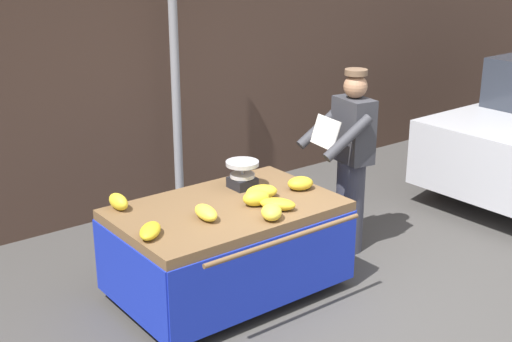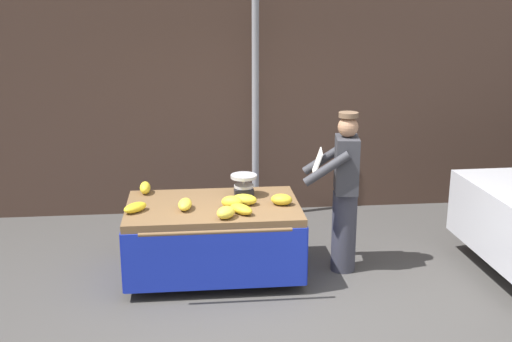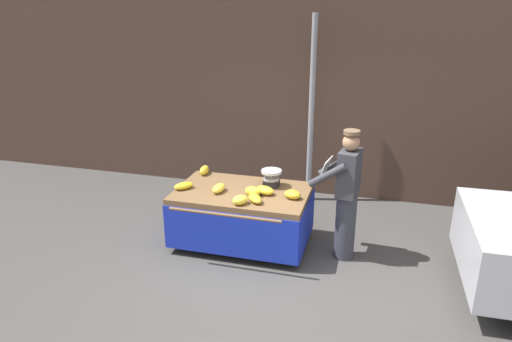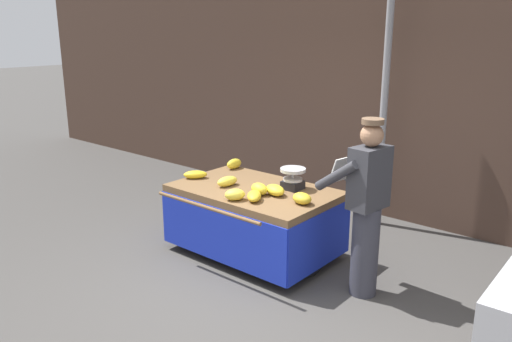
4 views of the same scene
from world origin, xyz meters
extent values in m
plane|color=#423F3D|center=(0.00, 0.00, 0.00)|extent=(60.00, 60.00, 0.00)
cube|color=#473328|center=(0.00, 3.17, 1.74)|extent=(16.00, 0.24, 3.48)
cylinder|color=gray|center=(0.04, 2.74, 1.50)|extent=(0.09, 0.09, 3.00)
cube|color=brown|center=(-0.57, 0.98, 0.74)|extent=(1.76, 1.12, 0.08)
cylinder|color=black|center=(-1.38, 0.98, 0.35)|extent=(0.05, 0.71, 0.71)
cylinder|color=#B7B7BC|center=(-1.41, 0.98, 0.35)|extent=(0.01, 0.13, 0.13)
cylinder|color=black|center=(0.23, 0.98, 0.35)|extent=(0.05, 0.71, 0.71)
cylinder|color=#B7B7BC|center=(0.26, 0.98, 0.35)|extent=(0.01, 0.13, 0.13)
cylinder|color=#4C4742|center=(-0.57, 1.46, 0.35)|extent=(0.05, 0.05, 0.70)
cube|color=#192DB2|center=(-0.57, 0.42, 0.40)|extent=(1.76, 0.02, 0.60)
cube|color=#192DB2|center=(-0.57, 1.54, 0.40)|extent=(1.76, 0.02, 0.60)
cube|color=#192DB2|center=(-1.46, 0.98, 0.40)|extent=(0.02, 1.12, 0.60)
cube|color=#192DB2|center=(0.31, 0.98, 0.40)|extent=(0.02, 1.12, 0.60)
cylinder|color=brown|center=(-0.57, 0.24, 0.76)|extent=(1.41, 0.04, 0.04)
cube|color=black|center=(-0.23, 1.23, 0.83)|extent=(0.20, 0.20, 0.09)
cylinder|color=#B7B7BC|center=(-0.23, 1.23, 0.93)|extent=(0.02, 0.02, 0.11)
cylinder|color=#B7B7BC|center=(-0.23, 1.23, 1.00)|extent=(0.28, 0.28, 0.04)
cylinder|color=#B7B7BC|center=(-0.23, 1.23, 0.89)|extent=(0.21, 0.21, 0.03)
ellipsoid|color=yellow|center=(-0.86, 0.85, 0.84)|extent=(0.16, 0.28, 0.11)
ellipsoid|color=yellow|center=(-0.25, 0.94, 0.84)|extent=(0.30, 0.25, 0.11)
ellipsoid|color=gold|center=(0.13, 0.90, 0.84)|extent=(0.26, 0.23, 0.11)
ellipsoid|color=gold|center=(-0.31, 0.67, 0.83)|extent=(0.29, 0.31, 0.09)
ellipsoid|color=yellow|center=(-0.47, 0.55, 0.84)|extent=(0.25, 0.26, 0.12)
ellipsoid|color=yellow|center=(-1.29, 1.44, 0.85)|extent=(0.11, 0.24, 0.13)
ellipsoid|color=yellow|center=(-0.39, 0.84, 0.85)|extent=(0.25, 0.20, 0.13)
ellipsoid|color=gold|center=(-1.35, 0.83, 0.83)|extent=(0.29, 0.30, 0.09)
cylinder|color=#383842|center=(0.81, 0.98, 0.44)|extent=(0.26, 0.26, 0.88)
cube|color=#333338|center=(0.81, 0.98, 1.17)|extent=(0.29, 0.41, 0.58)
sphere|color=#9E7051|center=(0.81, 0.98, 1.56)|extent=(0.21, 0.21, 0.21)
cylinder|color=brown|center=(0.81, 0.98, 1.69)|extent=(0.20, 0.20, 0.05)
cylinder|color=#333338|center=(0.57, 0.80, 1.18)|extent=(0.49, 0.16, 0.37)
cylinder|color=#333338|center=(0.63, 1.22, 1.18)|extent=(0.49, 0.16, 0.37)
cube|color=silver|center=(0.51, 1.02, 1.19)|extent=(0.14, 0.35, 0.25)
cylinder|color=black|center=(2.88, 1.39, 0.30)|extent=(0.60, 0.19, 0.60)
camera|label=1|loc=(-3.47, -3.19, 2.83)|focal=48.42mm
camera|label=2|loc=(-0.77, -5.25, 2.88)|focal=44.94mm
camera|label=3|loc=(1.16, -4.59, 3.19)|focal=33.17mm
camera|label=4|loc=(2.91, -3.12, 2.50)|focal=36.02mm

